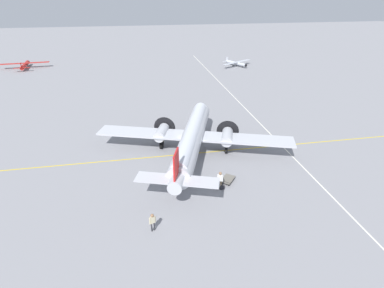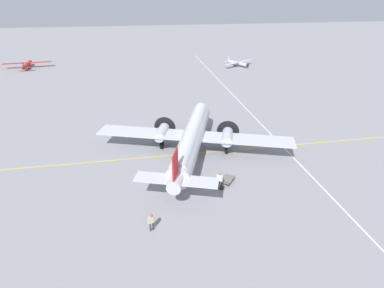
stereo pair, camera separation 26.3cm
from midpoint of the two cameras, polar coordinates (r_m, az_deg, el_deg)
The scene contains 11 objects.
ground_plane at distance 35.15m, azimuth -0.21°, elevation -2.22°, with size 300.00×300.00×0.00m, color gray.
apron_line_eastwest at distance 35.56m, azimuth -0.35°, elevation -1.84°, with size 120.00×0.16×0.01m.
apron_line_northsouth at distance 38.65m, azimuth 16.83°, elevation -0.59°, with size 0.16×120.00×0.01m.
airliner_main at distance 34.36m, azimuth -0.13°, elevation 1.56°, with size 22.77×19.51×5.39m.
crew_foreground at distance 24.66m, azimuth -7.84°, elevation -14.26°, with size 0.54×0.32×1.69m.
passenger_boarding at distance 29.14m, azimuth 5.11°, elevation -6.54°, with size 0.51×0.44×1.84m.
suitcase_near_door at distance 29.49m, azimuth 5.54°, elevation -8.24°, with size 0.46×0.12×0.48m.
baggage_cart at distance 30.63m, azimuth 6.55°, elevation -6.69°, with size 1.90×2.01×0.56m.
light_aircraft_distant at distance 87.47m, azimuth -29.28°, elevation 13.04°, with size 11.29×8.42×2.14m.
light_aircraft_taxiing at distance 79.79m, azimuth 8.39°, elevation 14.99°, with size 8.55×6.77×1.84m.
traffic_cone at distance 29.56m, azimuth -3.75°, elevation -8.05°, with size 0.38×0.38×0.50m.
Camera 1 is at (-5.60, -30.11, 17.25)m, focal length 28.00 mm.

